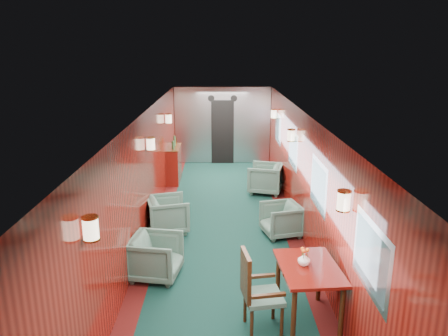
{
  "coord_description": "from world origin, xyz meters",
  "views": [
    {
      "loc": [
        -0.08,
        -7.62,
        3.58
      ],
      "look_at": [
        0.0,
        1.1,
        1.15
      ],
      "focal_mm": 35.0,
      "sensor_mm": 36.0,
      "label": 1
    }
  ],
  "objects_px": {
    "armchair_left_far": "(168,214)",
    "armchair_right_near": "(281,220)",
    "side_chair": "(256,289)",
    "armchair_right_far": "(265,178)",
    "dining_table": "(309,275)",
    "armchair_left_near": "(156,257)",
    "credenza": "(174,164)"
  },
  "relations": [
    {
      "from": "armchair_left_far",
      "to": "armchair_right_near",
      "type": "relative_size",
      "value": 1.11
    },
    {
      "from": "side_chair",
      "to": "armchair_left_far",
      "type": "xyz_separation_m",
      "value": [
        -1.49,
        3.2,
        -0.25
      ]
    },
    {
      "from": "armchair_left_far",
      "to": "armchair_right_far",
      "type": "height_order",
      "value": "armchair_right_far"
    },
    {
      "from": "armchair_left_far",
      "to": "armchair_right_near",
      "type": "xyz_separation_m",
      "value": [
        2.23,
        -0.22,
        -0.03
      ]
    },
    {
      "from": "side_chair",
      "to": "armchair_left_far",
      "type": "distance_m",
      "value": 3.54
    },
    {
      "from": "dining_table",
      "to": "armchair_right_far",
      "type": "bearing_deg",
      "value": 85.8
    },
    {
      "from": "armchair_right_far",
      "to": "armchair_left_near",
      "type": "bearing_deg",
      "value": -12.42
    },
    {
      "from": "dining_table",
      "to": "armchair_left_far",
      "type": "relative_size",
      "value": 1.45
    },
    {
      "from": "credenza",
      "to": "side_chair",
      "type": "bearing_deg",
      "value": -75.45
    },
    {
      "from": "dining_table",
      "to": "armchair_right_far",
      "type": "height_order",
      "value": "dining_table"
    },
    {
      "from": "credenza",
      "to": "dining_table",
      "type": "bearing_deg",
      "value": -69.2
    },
    {
      "from": "side_chair",
      "to": "armchair_right_near",
      "type": "relative_size",
      "value": 1.57
    },
    {
      "from": "dining_table",
      "to": "armchair_left_far",
      "type": "distance_m",
      "value": 3.74
    },
    {
      "from": "dining_table",
      "to": "credenza",
      "type": "xyz_separation_m",
      "value": [
        -2.42,
        6.37,
        -0.19
      ]
    },
    {
      "from": "dining_table",
      "to": "armchair_left_near",
      "type": "relative_size",
      "value": 1.48
    },
    {
      "from": "side_chair",
      "to": "credenza",
      "type": "relative_size",
      "value": 0.89
    },
    {
      "from": "credenza",
      "to": "armchair_left_far",
      "type": "bearing_deg",
      "value": -86.36
    },
    {
      "from": "dining_table",
      "to": "armchair_left_near",
      "type": "distance_m",
      "value": 2.51
    },
    {
      "from": "side_chair",
      "to": "armchair_right_far",
      "type": "bearing_deg",
      "value": 73.8
    },
    {
      "from": "armchair_right_far",
      "to": "armchair_left_far",
      "type": "bearing_deg",
      "value": -27.54
    },
    {
      "from": "armchair_left_far",
      "to": "armchair_left_near",
      "type": "bearing_deg",
      "value": 165.26
    },
    {
      "from": "side_chair",
      "to": "dining_table",
      "type": "bearing_deg",
      "value": 6.57
    },
    {
      "from": "side_chair",
      "to": "credenza",
      "type": "xyz_separation_m",
      "value": [
        -1.71,
        6.57,
        -0.11
      ]
    },
    {
      "from": "armchair_right_far",
      "to": "dining_table",
      "type": "bearing_deg",
      "value": 15.16
    },
    {
      "from": "side_chair",
      "to": "armchair_right_near",
      "type": "distance_m",
      "value": 3.08
    },
    {
      "from": "armchair_left_near",
      "to": "armchair_left_far",
      "type": "relative_size",
      "value": 0.98
    },
    {
      "from": "dining_table",
      "to": "armchair_left_far",
      "type": "bearing_deg",
      "value": 121.92
    },
    {
      "from": "armchair_left_near",
      "to": "armchair_right_far",
      "type": "height_order",
      "value": "armchair_right_far"
    },
    {
      "from": "armchair_left_near",
      "to": "armchair_right_far",
      "type": "distance_m",
      "value": 4.72
    },
    {
      "from": "armchair_left_near",
      "to": "armchair_right_near",
      "type": "distance_m",
      "value": 2.73
    },
    {
      "from": "armchair_left_near",
      "to": "armchair_right_far",
      "type": "xyz_separation_m",
      "value": [
        2.17,
        4.19,
        0.02
      ]
    },
    {
      "from": "armchair_right_near",
      "to": "dining_table",
      "type": "bearing_deg",
      "value": -14.77
    }
  ]
}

